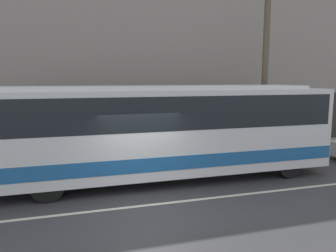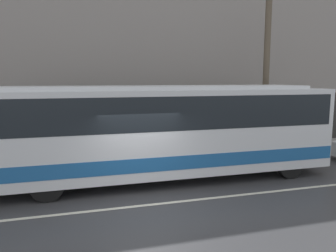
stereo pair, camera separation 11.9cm
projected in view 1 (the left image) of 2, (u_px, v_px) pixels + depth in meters
ground_plane at (148, 205)px, 9.24m from camera, size 60.00×60.00×0.00m
sidewalk at (120, 159)px, 14.28m from camera, size 60.00×2.65×0.14m
building_facade at (113, 39)px, 14.92m from camera, size 60.00×0.35×11.06m
lane_stripe at (148, 205)px, 9.24m from camera, size 54.00×0.14×0.01m
transit_bus at (161, 128)px, 11.36m from camera, size 12.23×2.56×3.30m
utility_pole_near at (265, 77)px, 14.77m from camera, size 0.28×0.28×6.97m
pedestrian_waiting at (65, 144)px, 13.64m from camera, size 0.36×0.36×1.53m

